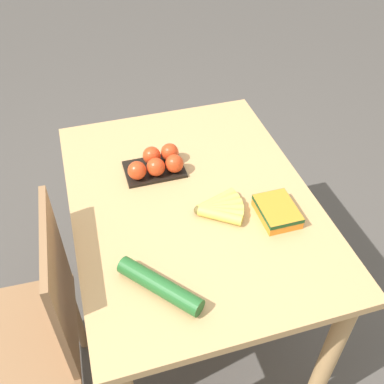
% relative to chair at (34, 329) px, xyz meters
% --- Properties ---
extents(ground_plane, '(12.00, 12.00, 0.00)m').
position_rel_chair_xyz_m(ground_plane, '(0.16, -0.58, -0.47)').
color(ground_plane, '#4C4742').
extents(dining_table, '(1.07, 0.79, 0.75)m').
position_rel_chair_xyz_m(dining_table, '(0.16, -0.58, 0.16)').
color(dining_table, tan).
rests_on(dining_table, ground_plane).
extents(chair, '(0.43, 0.41, 0.90)m').
position_rel_chair_xyz_m(chair, '(0.00, 0.00, 0.00)').
color(chair, '#8E6642').
rests_on(chair, ground_plane).
extents(banana_bunch, '(0.16, 0.16, 0.03)m').
position_rel_chair_xyz_m(banana_bunch, '(0.07, -0.65, 0.30)').
color(banana_bunch, brown).
rests_on(banana_bunch, dining_table).
extents(tomato_pack, '(0.14, 0.21, 0.07)m').
position_rel_chair_xyz_m(tomato_pack, '(0.33, -0.51, 0.32)').
color(tomato_pack, black).
rests_on(tomato_pack, dining_table).
extents(carrot_bag, '(0.15, 0.11, 0.04)m').
position_rel_chair_xyz_m(carrot_bag, '(0.00, -0.82, 0.31)').
color(carrot_bag, orange).
rests_on(carrot_bag, dining_table).
extents(cucumber_near, '(0.23, 0.20, 0.05)m').
position_rel_chair_xyz_m(cucumber_near, '(-0.17, -0.39, 0.31)').
color(cucumber_near, '#236028').
rests_on(cucumber_near, dining_table).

